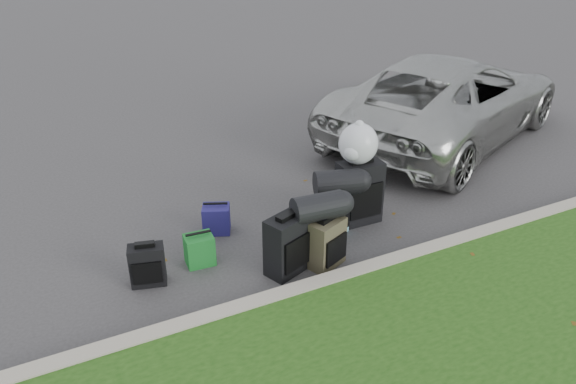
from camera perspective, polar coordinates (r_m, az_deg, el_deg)
name	(u,v)px	position (r m, az deg, el deg)	size (l,w,h in m)	color
ground	(303,238)	(6.71, 1.53, -4.70)	(120.00, 120.00, 0.00)	#383535
curb	(348,277)	(5.96, 6.12, -8.61)	(120.00, 0.18, 0.15)	#9E937F
suv	(448,98)	(9.75, 15.94, 9.17)	(2.32, 5.03, 1.40)	#B7B7B2
suitcase_small_black	(147,265)	(6.02, -14.10, -7.22)	(0.36, 0.20, 0.45)	black
suitcase_large_black_left	(287,245)	(5.96, -0.09, -5.42)	(0.46, 0.28, 0.66)	black
suitcase_olive	(326,243)	(6.11, 3.89, -5.18)	(0.41, 0.25, 0.56)	#363221
suitcase_teal	(333,215)	(6.67, 4.60, -2.34)	(0.38, 0.23, 0.54)	#5392A8
suitcase_large_black_right	(359,192)	(6.94, 7.22, -0.03)	(0.53, 0.32, 0.79)	black
tote_green	(199,250)	(6.25, -8.98, -5.83)	(0.30, 0.24, 0.35)	#197025
tote_navy	(216,219)	(6.81, -7.29, -2.74)	(0.32, 0.25, 0.34)	navy
duffel_left	(318,207)	(5.91, 3.09, -1.56)	(0.29, 0.29, 0.55)	black
duffel_right	(338,183)	(6.49, 5.06, 0.97)	(0.30, 0.30, 0.53)	black
trash_bag	(358,144)	(6.68, 7.16, 4.89)	(0.48, 0.48, 0.48)	silver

